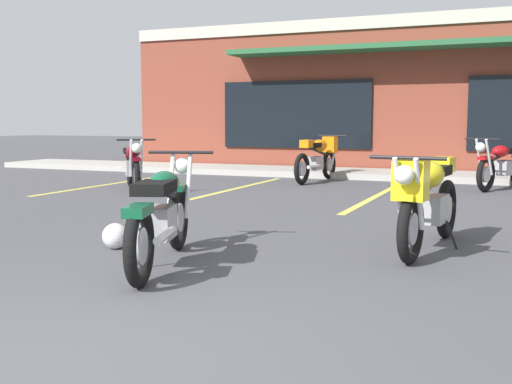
# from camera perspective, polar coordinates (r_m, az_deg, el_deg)

# --- Properties ---
(ground_plane) EXTENTS (80.00, 80.00, 0.00)m
(ground_plane) POSITION_cam_1_polar(r_m,az_deg,el_deg) (6.68, 3.15, -4.52)
(ground_plane) COLOR #47474C
(sidewalk_kerb) EXTENTS (22.00, 1.80, 0.14)m
(sidewalk_kerb) POSITION_cam_1_polar(r_m,az_deg,el_deg) (14.45, 13.91, 1.49)
(sidewalk_kerb) COLOR #A8A59E
(sidewalk_kerb) RESTS_ON ground_plane
(brick_storefront_building) EXTENTS (15.34, 7.26, 3.78)m
(brick_storefront_building) POSITION_cam_1_polar(r_m,az_deg,el_deg) (18.50, 16.05, 8.13)
(brick_storefront_building) COLOR brown
(brick_storefront_building) RESTS_ON ground_plane
(painted_stall_lines) EXTENTS (10.99, 4.80, 0.01)m
(painted_stall_lines) POSITION_cam_1_polar(r_m,az_deg,el_deg) (10.93, 10.99, -0.33)
(painted_stall_lines) COLOR #DBCC4C
(painted_stall_lines) RESTS_ON ground_plane
(motorcycle_foreground_classic) EXTENTS (0.99, 2.04, 0.98)m
(motorcycle_foreground_classic) POSITION_cam_1_polar(r_m,az_deg,el_deg) (5.56, -8.59, -1.97)
(motorcycle_foreground_classic) COLOR black
(motorcycle_foreground_classic) RESTS_ON ground_plane
(motorcycle_red_sportbike) EXTENTS (0.69, 2.11, 0.98)m
(motorcycle_red_sportbike) POSITION_cam_1_polar(r_m,az_deg,el_deg) (6.29, 15.41, -0.55)
(motorcycle_red_sportbike) COLOR black
(motorcycle_red_sportbike) RESTS_ON ground_plane
(motorcycle_black_cruiser) EXTENTS (0.69, 2.11, 0.98)m
(motorcycle_black_cruiser) POSITION_cam_1_polar(r_m,az_deg,el_deg) (13.37, 5.71, 3.23)
(motorcycle_black_cruiser) COLOR black
(motorcycle_black_cruiser) RESTS_ON ground_plane
(motorcycle_blue_standard) EXTENTS (1.09, 2.00, 0.98)m
(motorcycle_blue_standard) POSITION_cam_1_polar(r_m,az_deg,el_deg) (12.63, 21.55, 2.33)
(motorcycle_blue_standard) COLOR black
(motorcycle_blue_standard) RESTS_ON ground_plane
(motorcycle_green_cafe_racer) EXTENTS (1.51, 1.77, 0.98)m
(motorcycle_green_cafe_racer) POSITION_cam_1_polar(r_m,az_deg,el_deg) (11.82, -11.18, 2.41)
(motorcycle_green_cafe_racer) COLOR black
(motorcycle_green_cafe_racer) RESTS_ON ground_plane
(helmet_on_pavement) EXTENTS (0.26, 0.26, 0.26)m
(helmet_on_pavement) POSITION_cam_1_polar(r_m,az_deg,el_deg) (6.42, -12.69, -3.93)
(helmet_on_pavement) COLOR silver
(helmet_on_pavement) RESTS_ON ground_plane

